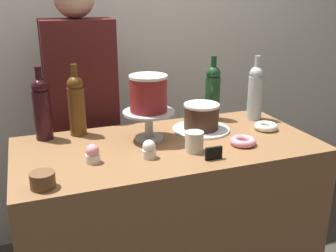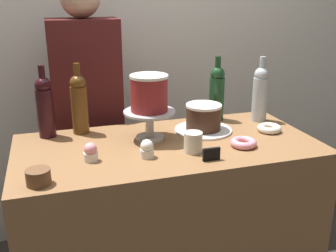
{
  "view_description": "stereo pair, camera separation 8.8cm",
  "coord_description": "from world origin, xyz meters",
  "px_view_note": "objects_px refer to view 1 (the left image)",
  "views": [
    {
      "loc": [
        -0.55,
        -1.49,
        1.53
      ],
      "look_at": [
        0.0,
        0.0,
        0.98
      ],
      "focal_mm": 42.11,
      "sensor_mm": 36.0,
      "label": 1
    },
    {
      "loc": [
        -0.47,
        -1.52,
        1.53
      ],
      "look_at": [
        0.0,
        0.0,
        0.98
      ],
      "focal_mm": 42.11,
      "sensor_mm": 36.0,
      "label": 2
    }
  ],
  "objects_px": {
    "cake_stand_pedestal": "(149,120)",
    "cupcake_strawberry": "(93,154)",
    "white_layer_cake": "(148,93)",
    "wine_bottle_green": "(213,92)",
    "chocolate_round_cake": "(201,116)",
    "wine_bottle_dark_red": "(42,108)",
    "barista_figure": "(83,126)",
    "coffee_cup_ceramic": "(194,142)",
    "wine_bottle_clear": "(255,92)",
    "donut_pink": "(243,141)",
    "wine_bottle_amber": "(77,104)",
    "cookie_stack": "(43,180)",
    "price_sign_chalkboard": "(214,153)",
    "cupcake_vanilla": "(149,149)",
    "donut_sugar": "(266,126)"
  },
  "relations": [
    {
      "from": "cake_stand_pedestal",
      "to": "cupcake_strawberry",
      "type": "relative_size",
      "value": 3.07
    },
    {
      "from": "white_layer_cake",
      "to": "cupcake_strawberry",
      "type": "relative_size",
      "value": 2.21
    },
    {
      "from": "cake_stand_pedestal",
      "to": "wine_bottle_green",
      "type": "relative_size",
      "value": 0.7
    },
    {
      "from": "chocolate_round_cake",
      "to": "cupcake_strawberry",
      "type": "height_order",
      "value": "chocolate_round_cake"
    },
    {
      "from": "wine_bottle_dark_red",
      "to": "barista_figure",
      "type": "xyz_separation_m",
      "value": [
        0.21,
        0.32,
        -0.21
      ]
    },
    {
      "from": "chocolate_round_cake",
      "to": "coffee_cup_ceramic",
      "type": "relative_size",
      "value": 1.95
    },
    {
      "from": "wine_bottle_clear",
      "to": "donut_pink",
      "type": "bearing_deg",
      "value": -128.73
    },
    {
      "from": "wine_bottle_green",
      "to": "coffee_cup_ceramic",
      "type": "relative_size",
      "value": 3.83
    },
    {
      "from": "wine_bottle_amber",
      "to": "cookie_stack",
      "type": "bearing_deg",
      "value": -111.22
    },
    {
      "from": "wine_bottle_amber",
      "to": "donut_pink",
      "type": "distance_m",
      "value": 0.76
    },
    {
      "from": "wine_bottle_green",
      "to": "wine_bottle_dark_red",
      "type": "relative_size",
      "value": 1.0
    },
    {
      "from": "cake_stand_pedestal",
      "to": "wine_bottle_clear",
      "type": "distance_m",
      "value": 0.61
    },
    {
      "from": "wine_bottle_amber",
      "to": "cookie_stack",
      "type": "relative_size",
      "value": 3.87
    },
    {
      "from": "cupcake_strawberry",
      "to": "coffee_cup_ceramic",
      "type": "distance_m",
      "value": 0.41
    },
    {
      "from": "wine_bottle_dark_red",
      "to": "cookie_stack",
      "type": "bearing_deg",
      "value": -94.67
    },
    {
      "from": "wine_bottle_amber",
      "to": "donut_pink",
      "type": "height_order",
      "value": "wine_bottle_amber"
    },
    {
      "from": "cookie_stack",
      "to": "price_sign_chalkboard",
      "type": "distance_m",
      "value": 0.64
    },
    {
      "from": "cupcake_vanilla",
      "to": "price_sign_chalkboard",
      "type": "relative_size",
      "value": 1.06
    },
    {
      "from": "wine_bottle_green",
      "to": "chocolate_round_cake",
      "type": "bearing_deg",
      "value": -131.56
    },
    {
      "from": "donut_pink",
      "to": "wine_bottle_amber",
      "type": "bearing_deg",
      "value": 149.42
    },
    {
      "from": "coffee_cup_ceramic",
      "to": "cupcake_strawberry",
      "type": "bearing_deg",
      "value": 175.27
    },
    {
      "from": "white_layer_cake",
      "to": "wine_bottle_green",
      "type": "bearing_deg",
      "value": 23.53
    },
    {
      "from": "white_layer_cake",
      "to": "wine_bottle_clear",
      "type": "relative_size",
      "value": 0.51
    },
    {
      "from": "cupcake_strawberry",
      "to": "coffee_cup_ceramic",
      "type": "xyz_separation_m",
      "value": [
        0.41,
        -0.03,
        0.01
      ]
    },
    {
      "from": "cupcake_vanilla",
      "to": "cupcake_strawberry",
      "type": "distance_m",
      "value": 0.22
    },
    {
      "from": "chocolate_round_cake",
      "to": "wine_bottle_dark_red",
      "type": "height_order",
      "value": "wine_bottle_dark_red"
    },
    {
      "from": "cupcake_vanilla",
      "to": "white_layer_cake",
      "type": "bearing_deg",
      "value": 72.22
    },
    {
      "from": "chocolate_round_cake",
      "to": "cupcake_vanilla",
      "type": "xyz_separation_m",
      "value": [
        -0.33,
        -0.22,
        -0.04
      ]
    },
    {
      "from": "price_sign_chalkboard",
      "to": "cupcake_vanilla",
      "type": "bearing_deg",
      "value": 155.76
    },
    {
      "from": "cookie_stack",
      "to": "donut_sugar",
      "type": "bearing_deg",
      "value": 13.12
    },
    {
      "from": "wine_bottle_amber",
      "to": "barista_figure",
      "type": "bearing_deg",
      "value": 78.4
    },
    {
      "from": "cake_stand_pedestal",
      "to": "cupcake_strawberry",
      "type": "distance_m",
      "value": 0.33
    },
    {
      "from": "donut_pink",
      "to": "barista_figure",
      "type": "bearing_deg",
      "value": 129.9
    },
    {
      "from": "cupcake_vanilla",
      "to": "cupcake_strawberry",
      "type": "height_order",
      "value": "same"
    },
    {
      "from": "cupcake_vanilla",
      "to": "chocolate_round_cake",
      "type": "bearing_deg",
      "value": 34.2
    },
    {
      "from": "cupcake_vanilla",
      "to": "wine_bottle_amber",
      "type": "bearing_deg",
      "value": 120.86
    },
    {
      "from": "cupcake_vanilla",
      "to": "cupcake_strawberry",
      "type": "relative_size",
      "value": 1.0
    },
    {
      "from": "cupcake_strawberry",
      "to": "price_sign_chalkboard",
      "type": "relative_size",
      "value": 1.06
    },
    {
      "from": "cake_stand_pedestal",
      "to": "wine_bottle_clear",
      "type": "height_order",
      "value": "wine_bottle_clear"
    },
    {
      "from": "white_layer_cake",
      "to": "cupcake_vanilla",
      "type": "distance_m",
      "value": 0.27
    },
    {
      "from": "white_layer_cake",
      "to": "cupcake_strawberry",
      "type": "xyz_separation_m",
      "value": [
        -0.28,
        -0.17,
        -0.18
      ]
    },
    {
      "from": "chocolate_round_cake",
      "to": "wine_bottle_amber",
      "type": "distance_m",
      "value": 0.58
    },
    {
      "from": "wine_bottle_amber",
      "to": "barista_figure",
      "type": "relative_size",
      "value": 0.2
    },
    {
      "from": "price_sign_chalkboard",
      "to": "wine_bottle_dark_red",
      "type": "bearing_deg",
      "value": 142.05
    },
    {
      "from": "chocolate_round_cake",
      "to": "wine_bottle_dark_red",
      "type": "bearing_deg",
      "value": 168.6
    },
    {
      "from": "white_layer_cake",
      "to": "wine_bottle_clear",
      "type": "bearing_deg",
      "value": 9.01
    },
    {
      "from": "donut_sugar",
      "to": "barista_figure",
      "type": "xyz_separation_m",
      "value": [
        -0.78,
        0.56,
        -0.08
      ]
    },
    {
      "from": "chocolate_round_cake",
      "to": "cupcake_strawberry",
      "type": "bearing_deg",
      "value": -160.56
    },
    {
      "from": "cake_stand_pedestal",
      "to": "barista_figure",
      "type": "bearing_deg",
      "value": 114.45
    },
    {
      "from": "white_layer_cake",
      "to": "coffee_cup_ceramic",
      "type": "relative_size",
      "value": 1.94
    }
  ]
}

